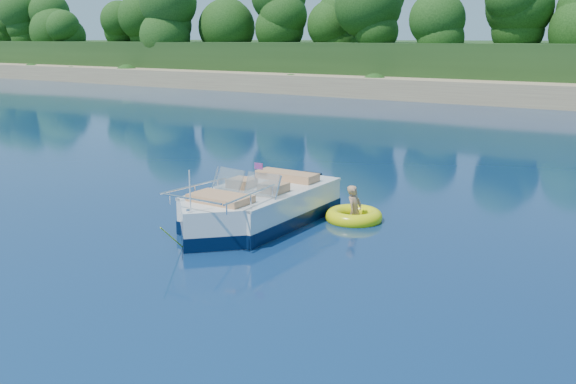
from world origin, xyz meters
name	(u,v)px	position (x,y,z in m)	size (l,w,h in m)	color
ground	(259,286)	(0.00, 0.00, 0.00)	(160.00, 160.00, 0.00)	#091942
motorboat	(254,210)	(-2.40, 3.11, 0.39)	(2.17, 5.97, 1.99)	white
tow_tube	(354,216)	(-0.60, 4.84, 0.10)	(1.59, 1.59, 0.38)	#F0F20B
boy	(355,220)	(-0.58, 4.85, 0.00)	(0.50, 0.33, 1.36)	tan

